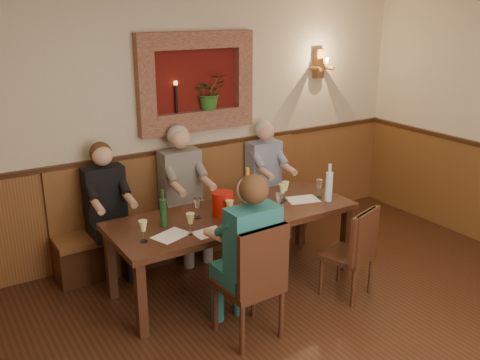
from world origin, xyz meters
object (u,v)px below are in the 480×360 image
Objects in this scene: person_bench_right at (267,189)px; wine_bottle_green_b at (163,212)px; person_bench_mid at (185,203)px; spittoon_bucket at (223,204)px; chair_near_right at (348,270)px; person_chair_front at (246,269)px; chair_near_left at (250,304)px; person_bench_left at (109,222)px; water_bottle at (329,186)px; bench at (190,221)px; wine_bottle_green_a at (248,193)px; dining_table at (234,220)px.

wine_bottle_green_b is at bearing -154.84° from person_bench_right.
person_bench_mid reaches higher than spittoon_bucket.
person_chair_front is at bearing 162.27° from chair_near_right.
chair_near_left is at bearing -88.95° from person_chair_front.
person_bench_left is 3.53× the size of water_bottle.
person_bench_left is 3.90× the size of wine_bottle_green_b.
person_bench_mid is 3.71× the size of water_bottle.
person_bench_right reaches higher than wine_bottle_green_b.
person_bench_left reaches higher than chair_near_left.
person_chair_front reaches higher than person_bench_left.
person_bench_mid is 1.05× the size of person_bench_right.
water_bottle is at bearing -49.90° from bench.
person_bench_mid is at bearing 89.89° from spittoon_bucket.
bench is at bearing 97.94° from wine_bottle_green_a.
chair_near_left is at bearing -128.60° from person_bench_right.
wine_bottle_green_a is (0.25, -0.87, 0.33)m from person_bench_mid.
person_bench_right is 2.10m from person_chair_front.
spittoon_bucket is (0.24, 0.84, 0.56)m from chair_near_left.
person_bench_mid is 0.96m from wine_bottle_green_a.
chair_near_right is 2.54× the size of wine_bottle_green_b.
person_bench_left is 0.95× the size of person_bench_mid.
chair_near_right is at bearing -108.99° from water_bottle.
person_bench_mid reaches higher than wine_bottle_green_a.
bench is 1.81m from chair_near_left.
wine_bottle_green_a reaches higher than chair_near_left.
chair_near_left is at bearing -101.34° from bench.
person_bench_mid reaches higher than chair_near_right.
water_bottle is (1.34, 0.61, 0.61)m from chair_near_left.
spittoon_bucket is at bearing -3.99° from wine_bottle_green_b.
person_bench_left is at bearing 179.84° from person_bench_mid.
bench is 1.15m from wine_bottle_green_a.
dining_table is 1.01m from bench.
person_bench_left reaches higher than dining_table.
person_bench_left is 1.44m from wine_bottle_green_a.
bench is at bearing 130.10° from water_bottle.
person_chair_front is (-1.33, -1.62, 0.03)m from person_bench_right.
water_bottle is (1.10, -1.06, 0.31)m from person_bench_mid.
chair_near_left reaches higher than chair_near_right.
person_chair_front is (-0.36, -0.78, -0.08)m from dining_table.
water_bottle is at bearing 22.37° from person_chair_front.
bench is 8.51× the size of wine_bottle_green_b.
chair_near_left is at bearing -98.20° from person_bench_mid.
bench is 2.09× the size of person_chair_front.
person_bench_left is at bearing 119.25° from chair_near_right.
person_bench_left reaches higher than person_bench_right.
wine_bottle_green_a is (-0.66, 0.74, 0.67)m from chair_near_right.
wine_bottle_green_b is (-1.68, -0.79, 0.33)m from person_bench_right.
wine_bottle_green_a reaches higher than spittoon_bucket.
water_bottle is (1.69, -0.27, 0.02)m from wine_bottle_green_b.
wine_bottle_green_b reaches higher than dining_table.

